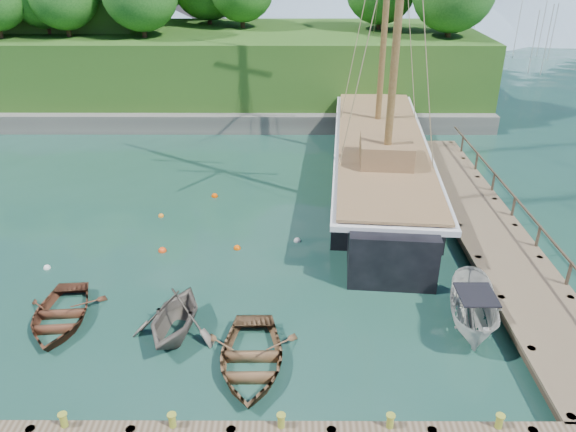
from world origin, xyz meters
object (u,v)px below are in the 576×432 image
object	(u,v)px
rowboat_2	(251,367)
rowboat_1	(176,334)
rowboat_0	(61,322)
cabin_boat_white	(471,327)
schooner	(379,166)

from	to	relation	value
rowboat_2	rowboat_1	bearing A→B (deg)	147.74
rowboat_2	rowboat_0	bearing A→B (deg)	161.01
cabin_boat_white	schooner	world-z (taller)	schooner
rowboat_1	schooner	bearing A→B (deg)	65.37
cabin_boat_white	schooner	distance (m)	13.14
rowboat_1	rowboat_0	bearing A→B (deg)	-179.26
rowboat_1	cabin_boat_white	world-z (taller)	rowboat_1
rowboat_1	schooner	xyz separation A→B (m)	(9.08, 13.43, 1.14)
rowboat_1	cabin_boat_white	size ratio (longest dim) A/B	0.82
rowboat_0	rowboat_1	distance (m)	4.45
rowboat_1	rowboat_2	distance (m)	3.25
rowboat_0	rowboat_2	size ratio (longest dim) A/B	0.91
rowboat_2	cabin_boat_white	xyz separation A→B (m)	(7.88, 2.13, 0.00)
rowboat_0	rowboat_2	world-z (taller)	rowboat_2
rowboat_2	schooner	xyz separation A→B (m)	(6.32, 15.13, 1.14)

